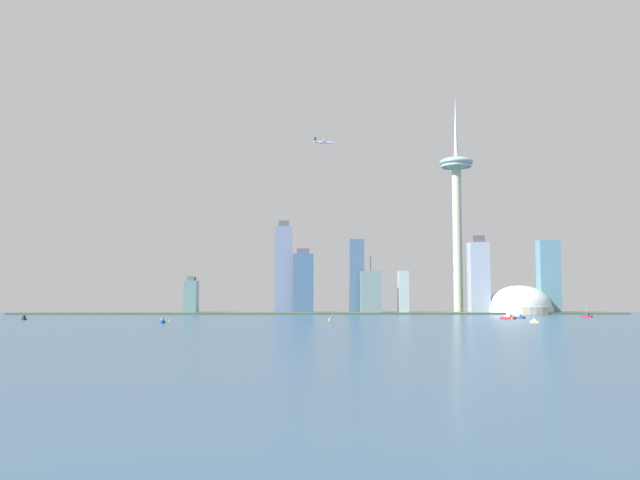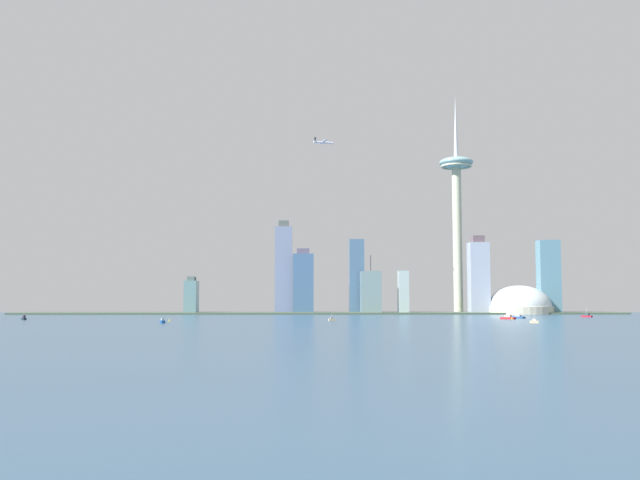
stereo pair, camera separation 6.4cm
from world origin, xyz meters
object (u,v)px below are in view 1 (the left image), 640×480
Objects in this scene: observation_tower at (457,194)px; boat_3 at (24,318)px; skyscraper_3 at (357,276)px; skyscraper_6 at (303,283)px; skyscraper_5 at (371,293)px; boat_6 at (587,316)px; stadium_dome at (520,307)px; skyscraper_4 at (191,296)px; skyscraper_1 at (284,269)px; airplane at (324,142)px; boat_1 at (534,321)px; boat_2 at (162,321)px; channel_buoy_1 at (512,318)px; skyscraper_0 at (479,277)px; skyscraper_7 at (403,292)px; boat_5 at (508,317)px; boat_4 at (332,319)px; skyscraper_2 at (549,277)px; channel_buoy_0 at (170,320)px; boat_0 at (518,317)px.

boat_3 is (-480.39, -253.52, -161.30)m from observation_tower.
skyscraper_6 is (-72.48, -16.19, -9.09)m from skyscraper_3.
skyscraper_5 is 6.74× the size of boat_6.
skyscraper_4 reaches higher than stadium_dome.
airplane is (52.64, -93.45, 155.91)m from skyscraper_1.
boat_1 is 314.17m from boat_2.
skyscraper_5 reaches higher than channel_buoy_1.
skyscraper_0 is 3.69× the size of airplane.
skyscraper_7 reaches higher than boat_2.
skyscraper_0 reaches higher than boat_1.
observation_tower is 387.69m from boat_1.
skyscraper_5 is 5.21× the size of boat_5.
channel_buoy_1 is (12.12, 103.75, -0.31)m from boat_1.
boat_4 is (27.66, -276.36, -39.59)m from skyscraper_6.
skyscraper_1 is at bearing 104.37° from airplane.
boat_1 is (107.38, -326.58, -26.38)m from skyscraper_5.
stadium_dome is 331.97m from boat_1.
skyscraper_4 is 5.28× the size of boat_2.
skyscraper_1 is at bearing 171.18° from skyscraper_3.
skyscraper_5 reaches higher than boat_6.
skyscraper_2 is at bearing 74.34° from boat_3.
skyscraper_5 is 26.89× the size of channel_buoy_0.
boat_6 reaches higher than boat_0.
boat_0 is at bearing 86.34° from boat_1.
stadium_dome is 1.75× the size of skyscraper_4.
boat_3 is at bearing -117.80° from skyscraper_4.
boat_3 is at bearing -121.03° from boat_0.
skyscraper_6 is 12.49× the size of boat_4.
stadium_dome is at bearing -1.73° from skyscraper_4.
skyscraper_6 is 30.22× the size of channel_buoy_0.
skyscraper_4 is 0.56× the size of skyscraper_6.
observation_tower is 177.98m from skyscraper_3.
stadium_dome is 5.78× the size of boat_0.
skyscraper_7 is at bearing 109.25° from boat_1.
stadium_dome is at bearing -5.72° from airplane.
skyscraper_4 is at bearing 178.38° from skyscraper_5.
skyscraper_0 reaches higher than boat_6.
boat_0 is (-98.62, -185.64, -46.99)m from skyscraper_2.
channel_buoy_0 is at bearing -131.63° from skyscraper_7.
boat_5 is 6.52× the size of channel_buoy_1.
boat_0 is at bearing -55.11° from skyscraper_3.
skyscraper_5 is 271.08m from boat_6.
skyscraper_0 reaches higher than skyscraper_3.
channel_buoy_0 is at bearing -141.55° from skyscraper_0.
skyscraper_1 is (-257.78, 48.10, 12.45)m from skyscraper_0.
skyscraper_0 is (-52.30, 3.17, 39.62)m from stadium_dome.
observation_tower reaches higher than boat_3.
boat_5 is 327.03m from airplane.
boat_4 is at bearing -138.74° from skyscraper_2.
boat_6 is (117.06, 176.84, 0.14)m from boat_1.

